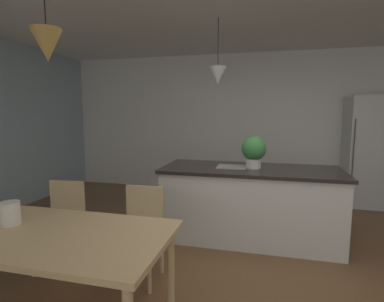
# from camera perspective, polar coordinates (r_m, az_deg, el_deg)

# --- Properties ---
(ground_plane) EXTENTS (10.00, 8.40, 0.04)m
(ground_plane) POSITION_cam_1_polar(r_m,az_deg,el_deg) (3.08, 14.53, -24.03)
(ground_plane) COLOR brown
(wall_back_kitchen) EXTENTS (10.00, 0.12, 2.70)m
(wall_back_kitchen) POSITION_cam_1_polar(r_m,az_deg,el_deg) (5.90, 14.69, 5.02)
(wall_back_kitchen) COLOR white
(wall_back_kitchen) RESTS_ON ground_plane
(dining_table) EXTENTS (1.92, 0.88, 0.76)m
(dining_table) POSITION_cam_1_polar(r_m,az_deg,el_deg) (2.43, -27.99, -14.91)
(dining_table) COLOR tan
(dining_table) RESTS_ON ground_plane
(chair_far_left) EXTENTS (0.43, 0.43, 0.87)m
(chair_far_left) POSITION_cam_1_polar(r_m,az_deg,el_deg) (3.35, -24.02, -12.44)
(chair_far_left) COLOR tan
(chair_far_left) RESTS_ON ground_plane
(chair_far_right) EXTENTS (0.41, 0.41, 0.87)m
(chair_far_right) POSITION_cam_1_polar(r_m,az_deg,el_deg) (2.92, -10.00, -14.85)
(chair_far_right) COLOR tan
(chair_far_right) RESTS_ON ground_plane
(kitchen_island) EXTENTS (2.16, 0.89, 0.91)m
(kitchen_island) POSITION_cam_1_polar(r_m,az_deg,el_deg) (3.79, 11.10, -9.78)
(kitchen_island) COLOR silver
(kitchen_island) RESTS_ON ground_plane
(refrigerator) EXTENTS (0.65, 0.67, 1.85)m
(refrigerator) POSITION_cam_1_polar(r_m,az_deg,el_deg) (5.78, 30.66, -0.06)
(refrigerator) COLOR silver
(refrigerator) RESTS_ON ground_plane
(pendant_over_table) EXTENTS (0.20, 0.20, 0.79)m
(pendant_over_table) POSITION_cam_1_polar(r_m,az_deg,el_deg) (2.27, -26.26, 17.93)
(pendant_over_table) COLOR black
(pendant_over_island_main) EXTENTS (0.21, 0.21, 0.79)m
(pendant_over_island_main) POSITION_cam_1_polar(r_m,az_deg,el_deg) (3.69, 5.00, 14.32)
(pendant_over_island_main) COLOR black
(potted_plant_on_island) EXTENTS (0.30, 0.30, 0.39)m
(potted_plant_on_island) POSITION_cam_1_polar(r_m,az_deg,el_deg) (3.65, 11.87, 0.11)
(potted_plant_on_island) COLOR beige
(potted_plant_on_island) RESTS_ON kitchen_island
(vase_on_dining_table) EXTENTS (0.14, 0.14, 0.17)m
(vase_on_dining_table) POSITION_cam_1_polar(r_m,az_deg,el_deg) (2.57, -31.76, -10.25)
(vase_on_dining_table) COLOR silver
(vase_on_dining_table) RESTS_ON dining_table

